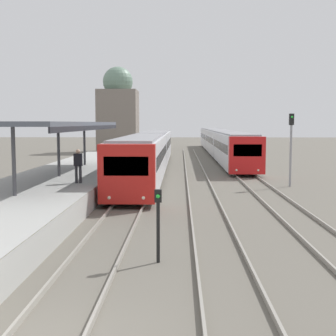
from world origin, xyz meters
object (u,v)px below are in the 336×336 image
(person_on_platform, at_px, (78,164))
(train_near, at_px, (151,150))
(train_far, at_px, (220,141))
(signal_mast_far, at_px, (291,140))
(signal_post_near, at_px, (158,218))

(person_on_platform, relative_size, train_near, 0.05)
(train_far, bearing_deg, person_on_platform, -105.87)
(train_near, height_order, train_far, train_near)
(person_on_platform, distance_m, signal_mast_far, 13.42)
(person_on_platform, xyz_separation_m, train_near, (2.57, 15.41, -0.22))
(person_on_platform, xyz_separation_m, signal_mast_far, (11.81, 6.31, 0.93))
(person_on_platform, relative_size, train_far, 0.04)
(train_near, bearing_deg, signal_mast_far, -44.57)
(person_on_platform, bearing_deg, train_near, 80.53)
(signal_post_near, bearing_deg, train_near, 94.12)
(train_near, relative_size, train_far, 0.73)
(train_near, relative_size, signal_post_near, 16.55)
(train_far, relative_size, signal_mast_far, 10.55)
(person_on_platform, relative_size, signal_mast_far, 0.37)
(train_far, relative_size, signal_post_near, 22.77)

